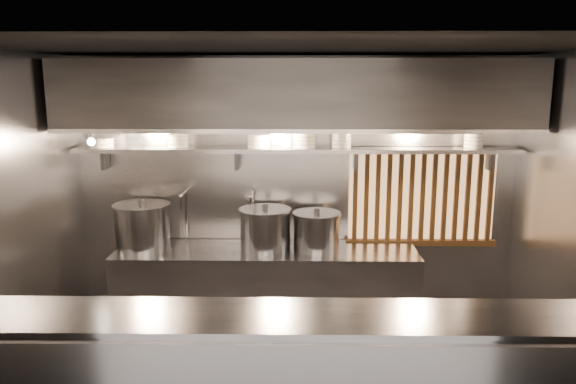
{
  "coord_description": "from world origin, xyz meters",
  "views": [
    {
      "loc": [
        0.0,
        -4.23,
        2.59
      ],
      "look_at": [
        -0.07,
        0.55,
        1.61
      ],
      "focal_mm": 35.0,
      "sensor_mm": 36.0,
      "label": 1
    }
  ],
  "objects_px": {
    "pendant_bulb": "(286,143)",
    "stock_pot_left": "(142,226)",
    "stock_pot_mid": "(265,228)",
    "heat_lamp": "(89,135)",
    "stock_pot_right": "(317,230)"
  },
  "relations": [
    {
      "from": "heat_lamp",
      "to": "stock_pot_left",
      "type": "bearing_deg",
      "value": 42.24
    },
    {
      "from": "pendant_bulb",
      "to": "stock_pot_right",
      "type": "height_order",
      "value": "pendant_bulb"
    },
    {
      "from": "pendant_bulb",
      "to": "stock_pot_mid",
      "type": "distance_m",
      "value": 0.88
    },
    {
      "from": "heat_lamp",
      "to": "pendant_bulb",
      "type": "distance_m",
      "value": 1.83
    },
    {
      "from": "stock_pot_mid",
      "to": "heat_lamp",
      "type": "bearing_deg",
      "value": -168.44
    },
    {
      "from": "pendant_bulb",
      "to": "stock_pot_mid",
      "type": "xyz_separation_m",
      "value": [
        -0.21,
        -0.02,
        -0.86
      ]
    },
    {
      "from": "stock_pot_mid",
      "to": "stock_pot_right",
      "type": "xyz_separation_m",
      "value": [
        0.51,
        -0.0,
        -0.02
      ]
    },
    {
      "from": "pendant_bulb",
      "to": "stock_pot_right",
      "type": "bearing_deg",
      "value": -5.33
    },
    {
      "from": "heat_lamp",
      "to": "stock_pot_left",
      "type": "xyz_separation_m",
      "value": [
        0.36,
        0.32,
        -0.94
      ]
    },
    {
      "from": "pendant_bulb",
      "to": "stock_pot_left",
      "type": "height_order",
      "value": "pendant_bulb"
    },
    {
      "from": "stock_pot_left",
      "to": "heat_lamp",
      "type": "bearing_deg",
      "value": -137.76
    },
    {
      "from": "stock_pot_left",
      "to": "stock_pot_mid",
      "type": "xyz_separation_m",
      "value": [
        1.23,
        0.0,
        -0.02
      ]
    },
    {
      "from": "pendant_bulb",
      "to": "heat_lamp",
      "type": "bearing_deg",
      "value": -169.0
    },
    {
      "from": "pendant_bulb",
      "to": "stock_pot_left",
      "type": "bearing_deg",
      "value": -178.98
    },
    {
      "from": "stock_pot_mid",
      "to": "pendant_bulb",
      "type": "bearing_deg",
      "value": 6.72
    }
  ]
}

